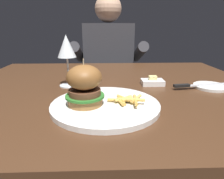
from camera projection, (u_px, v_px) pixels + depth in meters
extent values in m
cube|color=#472B19|center=(111.00, 90.00, 0.79)|extent=(1.18, 0.97, 0.04)
cylinder|color=#472B19|center=(27.00, 125.00, 1.29)|extent=(0.06, 0.06, 0.70)
cylinder|color=#472B19|center=(188.00, 122.00, 1.33)|extent=(0.06, 0.06, 0.70)
cylinder|color=white|center=(105.00, 105.00, 0.57)|extent=(0.31, 0.31, 0.01)
cylinder|color=#9E6B38|center=(85.00, 101.00, 0.55)|extent=(0.10, 0.10, 0.02)
cylinder|color=#2D7028|center=(85.00, 96.00, 0.55)|extent=(0.11, 0.11, 0.01)
cylinder|color=brown|center=(85.00, 92.00, 0.55)|extent=(0.09, 0.09, 0.02)
ellipsoid|color=brown|center=(84.00, 77.00, 0.53)|extent=(0.10, 0.10, 0.07)
cylinder|color=#CCB78C|center=(84.00, 68.00, 0.52)|extent=(0.00, 0.00, 0.05)
cylinder|color=gold|center=(122.00, 101.00, 0.57)|extent=(0.02, 0.06, 0.01)
cylinder|color=gold|center=(126.00, 99.00, 0.58)|extent=(0.05, 0.07, 0.01)
cylinder|color=#E0B251|center=(127.00, 99.00, 0.57)|extent=(0.04, 0.04, 0.01)
cylinder|color=#E0B251|center=(125.00, 98.00, 0.58)|extent=(0.04, 0.04, 0.01)
cylinder|color=gold|center=(135.00, 100.00, 0.55)|extent=(0.01, 0.07, 0.01)
cylinder|color=#EABC5B|center=(136.00, 98.00, 0.57)|extent=(0.04, 0.05, 0.01)
cylinder|color=gold|center=(120.00, 102.00, 0.56)|extent=(0.02, 0.05, 0.01)
cylinder|color=#EABC5B|center=(124.00, 99.00, 0.57)|extent=(0.05, 0.03, 0.01)
cylinder|color=#E0B251|center=(136.00, 100.00, 0.55)|extent=(0.05, 0.02, 0.01)
cylinder|color=gold|center=(120.00, 100.00, 0.57)|extent=(0.07, 0.02, 0.01)
cylinder|color=silver|center=(69.00, 85.00, 0.77)|extent=(0.07, 0.07, 0.00)
cylinder|color=silver|center=(68.00, 71.00, 0.76)|extent=(0.01, 0.01, 0.11)
cone|color=silver|center=(66.00, 46.00, 0.73)|extent=(0.07, 0.07, 0.08)
cylinder|color=white|center=(211.00, 86.00, 0.75)|extent=(0.12, 0.12, 0.01)
cube|color=silver|center=(211.00, 85.00, 0.75)|extent=(0.18, 0.04, 0.00)
cube|color=black|center=(182.00, 86.00, 0.73)|extent=(0.06, 0.02, 0.01)
cube|color=white|center=(152.00, 82.00, 0.79)|extent=(0.09, 0.06, 0.02)
cube|color=#F4E58C|center=(153.00, 78.00, 0.78)|extent=(0.03, 0.02, 0.02)
cube|color=#282833|center=(109.00, 118.00, 1.67)|extent=(0.30, 0.22, 0.46)
cube|color=#333338|center=(108.00, 59.00, 1.52)|extent=(0.36, 0.20, 0.52)
sphere|color=tan|center=(108.00, 8.00, 1.41)|extent=(0.19, 0.19, 0.19)
cylinder|color=#333338|center=(78.00, 53.00, 1.42)|extent=(0.07, 0.34, 0.18)
cylinder|color=#333338|center=(139.00, 52.00, 1.43)|extent=(0.07, 0.34, 0.18)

